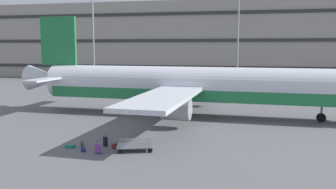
# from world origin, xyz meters

# --- Properties ---
(ground_plane) EXTENTS (600.00, 600.00, 0.00)m
(ground_plane) POSITION_xyz_m (0.00, 0.00, 0.00)
(ground_plane) COLOR #5B5B60
(terminal_structure) EXTENTS (132.28, 21.03, 18.06)m
(terminal_structure) POSITION_xyz_m (0.00, 52.76, 9.03)
(terminal_structure) COLOR gray
(terminal_structure) RESTS_ON ground_plane
(airliner) EXTENTS (40.48, 32.69, 11.08)m
(airliner) POSITION_xyz_m (-2.43, -0.06, 3.31)
(airliner) COLOR silver
(airliner) RESTS_ON ground_plane
(light_mast_far_left) EXTENTS (1.80, 0.50, 25.86)m
(light_mast_far_left) POSITION_xyz_m (-30.35, 37.23, 14.68)
(light_mast_far_left) COLOR gray
(light_mast_far_left) RESTS_ON ground_plane
(light_mast_left) EXTENTS (1.80, 0.50, 25.75)m
(light_mast_left) POSITION_xyz_m (1.54, 37.23, 14.62)
(light_mast_left) COLOR gray
(light_mast_left) RESTS_ON ground_plane
(suitcase_orange) EXTENTS (0.81, 0.54, 0.21)m
(suitcase_orange) POSITION_xyz_m (-5.79, -13.24, 0.11)
(suitcase_orange) COLOR black
(suitcase_orange) RESTS_ON ground_plane
(suitcase_large) EXTENTS (0.73, 0.53, 0.21)m
(suitcase_large) POSITION_xyz_m (-9.29, -14.64, 0.10)
(suitcase_large) COLOR #147266
(suitcase_large) RESTS_ON ground_plane
(suitcase_navy) EXTENTS (0.44, 0.44, 0.95)m
(suitcase_navy) POSITION_xyz_m (-6.88, -13.69, 0.39)
(suitcase_navy) COLOR black
(suitcase_navy) RESTS_ON ground_plane
(suitcase_purple) EXTENTS (0.53, 0.43, 0.90)m
(suitcase_purple) POSITION_xyz_m (-6.63, -15.56, 0.40)
(suitcase_purple) COLOR #72388C
(suitcase_purple) RESTS_ON ground_plane
(backpack_silver) EXTENTS (0.43, 0.38, 0.47)m
(backpack_silver) POSITION_xyz_m (-6.00, -14.28, 0.20)
(backpack_silver) COLOR maroon
(backpack_silver) RESTS_ON ground_plane
(backpack_scuffed) EXTENTS (0.35, 0.28, 0.50)m
(backpack_scuffed) POSITION_xyz_m (-8.55, -14.11, 0.22)
(backpack_scuffed) COLOR gray
(backpack_scuffed) RESTS_ON ground_plane
(backpack_teal) EXTENTS (0.37, 0.41, 0.48)m
(backpack_teal) POSITION_xyz_m (-7.83, -15.46, 0.21)
(backpack_teal) COLOR navy
(backpack_teal) RESTS_ON ground_plane
(baggage_cart) EXTENTS (3.34, 2.07, 0.82)m
(baggage_cart) POSITION_xyz_m (-4.26, -14.48, 0.43)
(baggage_cart) COLOR gray
(baggage_cart) RESTS_ON ground_plane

